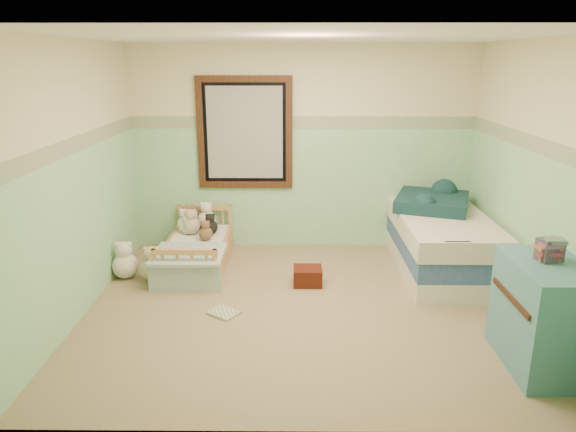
{
  "coord_description": "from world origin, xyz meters",
  "views": [
    {
      "loc": [
        -0.12,
        -4.7,
        2.33
      ],
      "look_at": [
        -0.16,
        0.35,
        0.82
      ],
      "focal_mm": 33.12,
      "sensor_mm": 36.0,
      "label": 1
    }
  ],
  "objects_px": {
    "twin_bed_frame": "(439,261)",
    "plush_floor_tan": "(153,269)",
    "plush_floor_cream": "(125,266)",
    "floor_book": "(224,313)",
    "dresser": "(544,315)",
    "red_pillow": "(308,276)",
    "toddler_bed_frame": "(197,259)"
  },
  "relations": [
    {
      "from": "plush_floor_cream",
      "to": "plush_floor_tan",
      "type": "bearing_deg",
      "value": -14.06
    },
    {
      "from": "dresser",
      "to": "red_pillow",
      "type": "relative_size",
      "value": 2.84
    },
    {
      "from": "toddler_bed_frame",
      "to": "floor_book",
      "type": "height_order",
      "value": "toddler_bed_frame"
    },
    {
      "from": "twin_bed_frame",
      "to": "plush_floor_cream",
      "type": "bearing_deg",
      "value": -176.04
    },
    {
      "from": "plush_floor_tan",
      "to": "twin_bed_frame",
      "type": "height_order",
      "value": "plush_floor_tan"
    },
    {
      "from": "plush_floor_tan",
      "to": "dresser",
      "type": "relative_size",
      "value": 0.31
    },
    {
      "from": "plush_floor_tan",
      "to": "dresser",
      "type": "bearing_deg",
      "value": -25.07
    },
    {
      "from": "toddler_bed_frame",
      "to": "dresser",
      "type": "height_order",
      "value": "dresser"
    },
    {
      "from": "plush_floor_tan",
      "to": "floor_book",
      "type": "xyz_separation_m",
      "value": [
        0.86,
        -0.78,
        -0.12
      ]
    },
    {
      "from": "red_pillow",
      "to": "floor_book",
      "type": "bearing_deg",
      "value": -139.33
    },
    {
      "from": "plush_floor_cream",
      "to": "red_pillow",
      "type": "height_order",
      "value": "plush_floor_cream"
    },
    {
      "from": "toddler_bed_frame",
      "to": "floor_book",
      "type": "relative_size",
      "value": 5.05
    },
    {
      "from": "plush_floor_tan",
      "to": "twin_bed_frame",
      "type": "distance_m",
      "value": 3.2
    },
    {
      "from": "toddler_bed_frame",
      "to": "twin_bed_frame",
      "type": "xyz_separation_m",
      "value": [
        2.78,
        -0.11,
        0.02
      ]
    },
    {
      "from": "twin_bed_frame",
      "to": "dresser",
      "type": "relative_size",
      "value": 2.14
    },
    {
      "from": "plush_floor_tan",
      "to": "dresser",
      "type": "distance_m",
      "value": 3.82
    },
    {
      "from": "dresser",
      "to": "red_pillow",
      "type": "distance_m",
      "value": 2.37
    },
    {
      "from": "twin_bed_frame",
      "to": "plush_floor_tan",
      "type": "bearing_deg",
      "value": -174.21
    },
    {
      "from": "twin_bed_frame",
      "to": "floor_book",
      "type": "distance_m",
      "value": 2.57
    },
    {
      "from": "plush_floor_cream",
      "to": "dresser",
      "type": "distance_m",
      "value": 4.15
    },
    {
      "from": "twin_bed_frame",
      "to": "floor_book",
      "type": "height_order",
      "value": "twin_bed_frame"
    },
    {
      "from": "plush_floor_tan",
      "to": "twin_bed_frame",
      "type": "relative_size",
      "value": 0.15
    },
    {
      "from": "floor_book",
      "to": "plush_floor_cream",
      "type": "bearing_deg",
      "value": 178.68
    },
    {
      "from": "plush_floor_cream",
      "to": "plush_floor_tan",
      "type": "xyz_separation_m",
      "value": [
        0.32,
        -0.08,
        -0.01
      ]
    },
    {
      "from": "toddler_bed_frame",
      "to": "dresser",
      "type": "xyz_separation_m",
      "value": [
        3.05,
        -2.05,
        0.34
      ]
    },
    {
      "from": "plush_floor_tan",
      "to": "floor_book",
      "type": "height_order",
      "value": "plush_floor_tan"
    },
    {
      "from": "floor_book",
      "to": "toddler_bed_frame",
      "type": "bearing_deg",
      "value": 145.55
    },
    {
      "from": "plush_floor_cream",
      "to": "floor_book",
      "type": "height_order",
      "value": "plush_floor_cream"
    },
    {
      "from": "twin_bed_frame",
      "to": "red_pillow",
      "type": "bearing_deg",
      "value": -164.94
    },
    {
      "from": "plush_floor_tan",
      "to": "dresser",
      "type": "height_order",
      "value": "dresser"
    },
    {
      "from": "plush_floor_cream",
      "to": "floor_book",
      "type": "distance_m",
      "value": 1.47
    },
    {
      "from": "toddler_bed_frame",
      "to": "red_pillow",
      "type": "relative_size",
      "value": 4.6
    }
  ]
}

